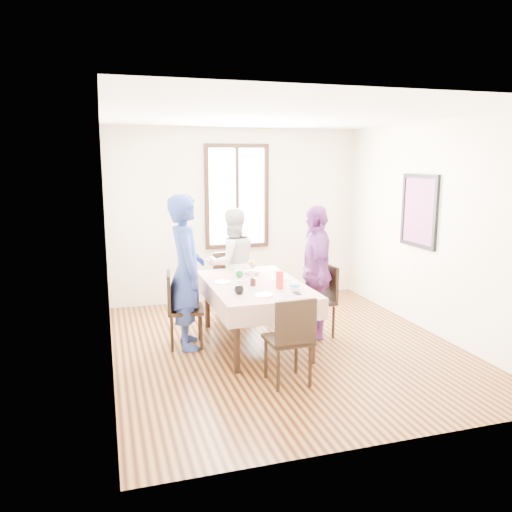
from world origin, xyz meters
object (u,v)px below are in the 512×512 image
object	(u,v)px
person_far	(232,263)
chair_left	(186,310)
person_right	(314,272)
chair_right	(315,301)
chair_near	(288,339)
person_left	(186,272)
chair_far	(232,285)
dining_table	(255,314)

from	to	relation	value
person_far	chair_left	bearing A→B (deg)	41.99
person_right	chair_right	bearing A→B (deg)	105.75
chair_near	person_far	world-z (taller)	person_far
person_left	person_far	bearing A→B (deg)	-37.23
chair_far	person_far	distance (m)	0.33
person_left	chair_right	bearing A→B (deg)	-91.69
chair_far	chair_near	bearing A→B (deg)	85.36
dining_table	person_right	bearing A→B (deg)	3.76
chair_left	chair_near	world-z (taller)	same
dining_table	chair_far	xyz separation A→B (m)	(0.00, 1.15, 0.08)
chair_right	person_left	world-z (taller)	person_left
dining_table	person_right	size ratio (longest dim) A/B	1.00
chair_far	person_right	size ratio (longest dim) A/B	0.54
chair_right	person_right	xyz separation A→B (m)	(-0.02, -0.00, 0.38)
dining_table	chair_left	xyz separation A→B (m)	(-0.82, 0.16, 0.08)
chair_near	chair_right	bearing A→B (deg)	53.07
dining_table	chair_far	world-z (taller)	chair_far
chair_left	person_left	size ratio (longest dim) A/B	0.50
dining_table	chair_far	bearing A→B (deg)	90.00
chair_near	person_far	size ratio (longest dim) A/B	0.58
chair_far	person_right	world-z (taller)	person_right
chair_near	person_left	bearing A→B (deg)	118.54
person_left	dining_table	bearing A→B (deg)	-99.14
chair_right	person_far	distance (m)	1.39
dining_table	person_right	distance (m)	0.92
chair_right	person_left	xyz separation A→B (m)	(-1.61, 0.10, 0.46)
dining_table	person_far	xyz separation A→B (m)	(0.00, 1.13, 0.41)
chair_far	person_far	size ratio (longest dim) A/B	0.58
dining_table	person_far	world-z (taller)	person_far
chair_near	person_left	distance (m)	1.60
dining_table	chair_near	distance (m)	1.15
chair_near	person_left	world-z (taller)	person_left
dining_table	chair_right	world-z (taller)	chair_right
dining_table	person_far	bearing A→B (deg)	90.00
person_far	person_right	world-z (taller)	person_right
person_right	chair_left	bearing A→B (deg)	-77.97
person_left	person_right	bearing A→B (deg)	-91.74
chair_left	person_left	distance (m)	0.46
chair_right	person_far	xyz separation A→B (m)	(-0.82, 1.08, 0.33)
person_left	person_right	world-z (taller)	person_left
chair_far	person_left	world-z (taller)	person_left
person_far	person_right	bearing A→B (deg)	118.43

